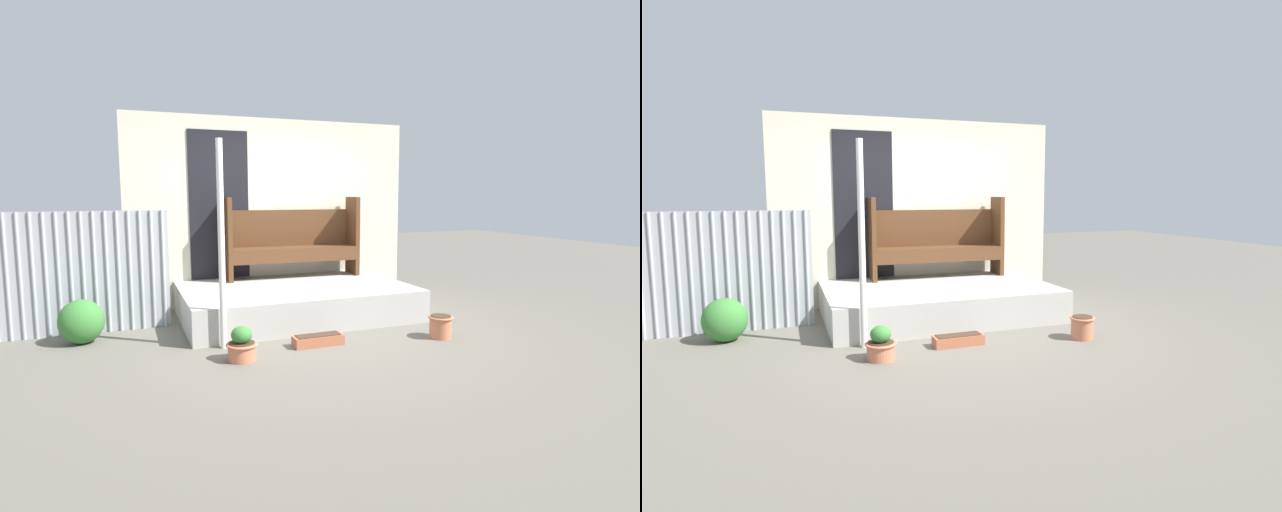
{
  "view_description": "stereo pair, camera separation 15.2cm",
  "coord_description": "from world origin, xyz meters",
  "views": [
    {
      "loc": [
        -1.98,
        -5.02,
        1.58
      ],
      "look_at": [
        0.16,
        0.32,
        0.84
      ],
      "focal_mm": 28.0,
      "sensor_mm": 36.0,
      "label": 1
    },
    {
      "loc": [
        -1.83,
        -5.07,
        1.58
      ],
      "look_at": [
        0.16,
        0.32,
        0.84
      ],
      "focal_mm": 28.0,
      "sensor_mm": 36.0,
      "label": 2
    }
  ],
  "objects": [
    {
      "name": "planter_box_rect",
      "position": [
        -0.13,
        -0.34,
        0.06
      ],
      "size": [
        0.53,
        0.18,
        0.11
      ],
      "color": "#B26042",
      "rests_on": "ground_plane"
    },
    {
      "name": "fence_corrugated",
      "position": [
        -2.81,
        1.03,
        0.69
      ],
      "size": [
        2.68,
        0.05,
        1.38
      ],
      "color": "#9EA3A8",
      "rests_on": "ground_plane"
    },
    {
      "name": "porch_slab",
      "position": [
        0.06,
        0.91,
        0.2
      ],
      "size": [
        2.83,
        1.81,
        0.39
      ],
      "color": "#B2AFA8",
      "rests_on": "ground_plane"
    },
    {
      "name": "shrub_by_fence",
      "position": [
        -2.41,
        0.64,
        0.23
      ],
      "size": [
        0.46,
        0.41,
        0.47
      ],
      "color": "#387A33",
      "rests_on": "ground_plane"
    },
    {
      "name": "ground_plane",
      "position": [
        0.0,
        0.0,
        0.0
      ],
      "size": [
        24.0,
        24.0,
        0.0
      ],
      "primitive_type": "plane",
      "color": "#666056"
    },
    {
      "name": "flower_pot_middle",
      "position": [
        1.21,
        -0.58,
        0.14
      ],
      "size": [
        0.27,
        0.27,
        0.25
      ],
      "color": "#C67251",
      "rests_on": "ground_plane"
    },
    {
      "name": "bench",
      "position": [
        0.25,
        1.61,
        0.94
      ],
      "size": [
        1.88,
        0.47,
        1.12
      ],
      "rotation": [
        0.0,
        0.0,
        -0.04
      ],
      "color": "#54331C",
      "rests_on": "porch_slab"
    },
    {
      "name": "flower_pot_left",
      "position": [
        -0.97,
        -0.51,
        0.14
      ],
      "size": [
        0.31,
        0.31,
        0.33
      ],
      "color": "#C67251",
      "rests_on": "ground_plane"
    },
    {
      "name": "house_wall",
      "position": [
        0.02,
        1.84,
        1.31
      ],
      "size": [
        4.03,
        0.08,
        2.6
      ],
      "color": "beige",
      "rests_on": "ground_plane"
    },
    {
      "name": "support_post",
      "position": [
        -1.05,
        -0.07,
        1.05
      ],
      "size": [
        0.07,
        0.07,
        2.1
      ],
      "color": "white",
      "rests_on": "ground_plane"
    }
  ]
}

